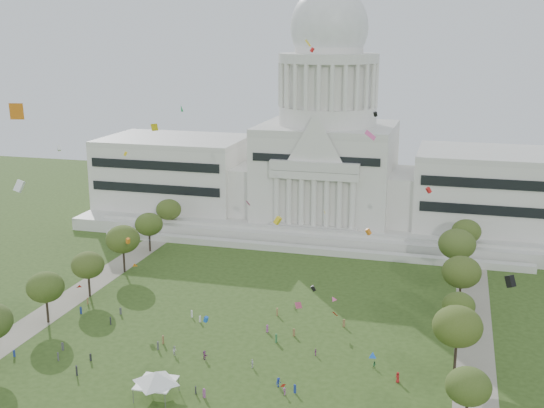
# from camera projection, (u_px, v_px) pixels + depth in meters

# --- Properties ---
(ground) EXTENTS (400.00, 400.00, 0.00)m
(ground) POSITION_uv_depth(u_px,v_px,m) (208.00, 386.00, 126.69)
(ground) COLOR #304918
(ground) RESTS_ON ground
(capitol) EXTENTS (160.00, 64.50, 91.30)m
(capitol) POSITION_uv_depth(u_px,v_px,m) (327.00, 161.00, 227.43)
(capitol) COLOR beige
(capitol) RESTS_ON ground
(path_left) EXTENTS (8.00, 160.00, 0.04)m
(path_left) POSITION_uv_depth(u_px,v_px,m) (67.00, 300.00, 167.10)
(path_left) COLOR gray
(path_left) RESTS_ON ground
(path_right) EXTENTS (8.00, 160.00, 0.04)m
(path_right) POSITION_uv_depth(u_px,v_px,m) (474.00, 347.00, 142.36)
(path_right) COLOR gray
(path_right) RESTS_ON ground
(row_tree_r_1) EXTENTS (7.58, 7.58, 10.78)m
(row_tree_r_1) POSITION_uv_depth(u_px,v_px,m) (468.00, 386.00, 111.27)
(row_tree_r_1) COLOR black
(row_tree_r_1) RESTS_ON ground
(row_tree_l_2) EXTENTS (8.42, 8.42, 11.97)m
(row_tree_l_2) POSITION_uv_depth(u_px,v_px,m) (45.00, 287.00, 152.39)
(row_tree_l_2) COLOR black
(row_tree_l_2) RESTS_ON ground
(row_tree_r_2) EXTENTS (9.55, 9.55, 13.58)m
(row_tree_r_2) POSITION_uv_depth(u_px,v_px,m) (457.00, 326.00, 129.24)
(row_tree_r_2) COLOR black
(row_tree_r_2) RESTS_ON ground
(row_tree_l_3) EXTENTS (8.12, 8.12, 11.55)m
(row_tree_l_3) POSITION_uv_depth(u_px,v_px,m) (88.00, 265.00, 167.75)
(row_tree_l_3) COLOR black
(row_tree_l_3) RESTS_ON ground
(row_tree_r_3) EXTENTS (7.01, 7.01, 9.98)m
(row_tree_r_3) POSITION_uv_depth(u_px,v_px,m) (459.00, 306.00, 145.75)
(row_tree_r_3) COLOR black
(row_tree_r_3) RESTS_ON ground
(row_tree_l_4) EXTENTS (9.29, 9.29, 13.21)m
(row_tree_l_4) POSITION_uv_depth(u_px,v_px,m) (123.00, 239.00, 184.76)
(row_tree_l_4) COLOR black
(row_tree_l_4) RESTS_ON ground
(row_tree_r_4) EXTENTS (9.19, 9.19, 13.06)m
(row_tree_r_4) POSITION_uv_depth(u_px,v_px,m) (461.00, 272.00, 159.66)
(row_tree_r_4) COLOR black
(row_tree_r_4) RESTS_ON ground
(row_tree_l_5) EXTENTS (8.33, 8.33, 11.85)m
(row_tree_l_5) POSITION_uv_depth(u_px,v_px,m) (149.00, 224.00, 202.67)
(row_tree_l_5) COLOR black
(row_tree_l_5) RESTS_ON ground
(row_tree_r_5) EXTENTS (9.82, 9.82, 13.96)m
(row_tree_r_5) POSITION_uv_depth(u_px,v_px,m) (457.00, 244.00, 178.67)
(row_tree_r_5) COLOR black
(row_tree_r_5) RESTS_ON ground
(row_tree_l_6) EXTENTS (8.19, 8.19, 11.64)m
(row_tree_l_6) POSITION_uv_depth(u_px,v_px,m) (169.00, 210.00, 220.07)
(row_tree_l_6) COLOR black
(row_tree_l_6) RESTS_ON ground
(row_tree_r_6) EXTENTS (8.42, 8.42, 11.97)m
(row_tree_r_6) POSITION_uv_depth(u_px,v_px,m) (466.00, 231.00, 195.15)
(row_tree_r_6) COLOR black
(row_tree_r_6) RESTS_ON ground
(event_tent) EXTENTS (9.54, 9.54, 5.13)m
(event_tent) POSITION_uv_depth(u_px,v_px,m) (156.00, 377.00, 121.83)
(event_tent) COLOR #4C4C4C
(event_tent) RESTS_ON ground
(person_0) EXTENTS (1.12, 1.20, 2.06)m
(person_0) POSITION_uv_depth(u_px,v_px,m) (398.00, 377.00, 127.74)
(person_0) COLOR #B21E1E
(person_0) RESTS_ON ground
(person_2) EXTENTS (0.81, 0.60, 1.50)m
(person_2) POSITION_uv_depth(u_px,v_px,m) (375.00, 365.00, 133.11)
(person_2) COLOR #33723F
(person_2) RESTS_ON ground
(person_3) EXTENTS (1.00, 1.06, 1.49)m
(person_3) POSITION_uv_depth(u_px,v_px,m) (284.00, 391.00, 123.25)
(person_3) COLOR #994C8C
(person_3) RESTS_ON ground
(person_4) EXTENTS (0.69, 1.11, 1.80)m
(person_4) POSITION_uv_depth(u_px,v_px,m) (252.00, 363.00, 133.35)
(person_4) COLOR silver
(person_4) RESTS_ON ground
(person_5) EXTENTS (1.79, 1.70, 1.91)m
(person_5) POSITION_uv_depth(u_px,v_px,m) (205.00, 355.00, 136.75)
(person_5) COLOR #994C8C
(person_5) RESTS_ON ground
(person_8) EXTENTS (1.09, 0.95, 1.91)m
(person_8) POSITION_uv_depth(u_px,v_px,m) (174.00, 350.00, 138.71)
(person_8) COLOR silver
(person_8) RESTS_ON ground
(person_9) EXTENTS (1.16, 1.35, 1.86)m
(person_9) POSITION_uv_depth(u_px,v_px,m) (278.00, 382.00, 126.10)
(person_9) COLOR navy
(person_9) RESTS_ON ground
(person_10) EXTENTS (0.67, 0.95, 1.46)m
(person_10) POSITION_uv_depth(u_px,v_px,m) (316.00, 352.00, 138.44)
(person_10) COLOR #994C8C
(person_10) RESTS_ON ground
(distant_crowd) EXTENTS (62.53, 39.40, 1.95)m
(distant_crowd) POSITION_uv_depth(u_px,v_px,m) (175.00, 340.00, 143.55)
(distant_crowd) COLOR navy
(distant_crowd) RESTS_ON ground
(kite_swarm) EXTENTS (89.26, 106.47, 59.60)m
(kite_swarm) POSITION_uv_depth(u_px,v_px,m) (231.00, 231.00, 122.91)
(kite_swarm) COLOR black
(kite_swarm) RESTS_ON ground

